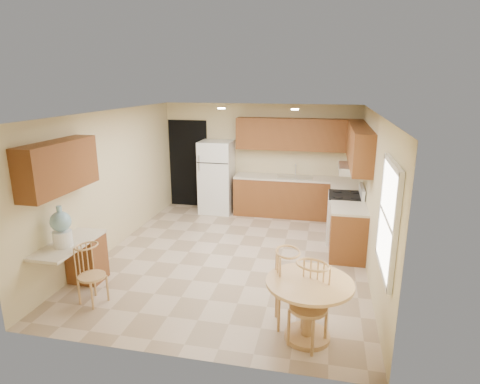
% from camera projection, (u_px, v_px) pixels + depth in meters
% --- Properties ---
extents(floor, '(5.50, 5.50, 0.00)m').
position_uv_depth(floor, '(233.00, 256.00, 7.08)').
color(floor, tan).
rests_on(floor, ground).
extents(ceiling, '(4.50, 5.50, 0.02)m').
position_uv_depth(ceiling, '(233.00, 112.00, 6.41)').
color(ceiling, white).
rests_on(ceiling, wall_back).
extents(wall_back, '(4.50, 0.02, 2.50)m').
position_uv_depth(wall_back, '(260.00, 158.00, 9.34)').
color(wall_back, beige).
rests_on(wall_back, floor).
extents(wall_front, '(4.50, 0.02, 2.50)m').
position_uv_depth(wall_front, '(173.00, 254.00, 4.16)').
color(wall_front, beige).
rests_on(wall_front, floor).
extents(wall_left, '(0.02, 5.50, 2.50)m').
position_uv_depth(wall_left, '(111.00, 181.00, 7.21)').
color(wall_left, beige).
rests_on(wall_left, floor).
extents(wall_right, '(0.02, 5.50, 2.50)m').
position_uv_depth(wall_right, '(372.00, 196.00, 6.29)').
color(wall_right, beige).
rests_on(wall_right, floor).
extents(doorway, '(0.90, 0.02, 2.10)m').
position_uv_depth(doorway, '(188.00, 164.00, 9.73)').
color(doorway, black).
rests_on(doorway, floor).
extents(base_cab_back, '(2.75, 0.60, 0.87)m').
position_uv_depth(base_cab_back, '(295.00, 198.00, 9.10)').
color(base_cab_back, brown).
rests_on(base_cab_back, floor).
extents(counter_back, '(2.75, 0.63, 0.04)m').
position_uv_depth(counter_back, '(296.00, 178.00, 8.97)').
color(counter_back, beige).
rests_on(counter_back, base_cab_back).
extents(base_cab_right_a, '(0.60, 0.59, 0.87)m').
position_uv_depth(base_cab_right_a, '(345.00, 208.00, 8.32)').
color(base_cab_right_a, brown).
rests_on(base_cab_right_a, floor).
extents(counter_right_a, '(0.63, 0.59, 0.04)m').
position_uv_depth(counter_right_a, '(346.00, 187.00, 8.20)').
color(counter_right_a, beige).
rests_on(counter_right_a, base_cab_right_a).
extents(base_cab_right_b, '(0.60, 0.80, 0.87)m').
position_uv_depth(base_cab_right_b, '(348.00, 234.00, 6.95)').
color(base_cab_right_b, brown).
rests_on(base_cab_right_b, floor).
extents(counter_right_b, '(0.63, 0.80, 0.04)m').
position_uv_depth(counter_right_b, '(350.00, 209.00, 6.82)').
color(counter_right_b, beige).
rests_on(counter_right_b, base_cab_right_b).
extents(upper_cab_back, '(2.75, 0.33, 0.70)m').
position_uv_depth(upper_cab_back, '(298.00, 134.00, 8.85)').
color(upper_cab_back, brown).
rests_on(upper_cab_back, wall_back).
extents(upper_cab_right, '(0.33, 2.42, 0.70)m').
position_uv_depth(upper_cab_right, '(359.00, 146.00, 7.30)').
color(upper_cab_right, brown).
rests_on(upper_cab_right, wall_right).
extents(upper_cab_left, '(0.33, 1.40, 0.70)m').
position_uv_depth(upper_cab_left, '(59.00, 167.00, 5.50)').
color(upper_cab_left, brown).
rests_on(upper_cab_left, wall_left).
extents(sink, '(0.78, 0.44, 0.01)m').
position_uv_depth(sink, '(295.00, 177.00, 8.97)').
color(sink, silver).
rests_on(sink, counter_back).
extents(range_hood, '(0.50, 0.76, 0.14)m').
position_uv_depth(range_hood, '(353.00, 169.00, 7.41)').
color(range_hood, silver).
rests_on(range_hood, upper_cab_right).
extents(desk_pedestal, '(0.48, 0.42, 0.72)m').
position_uv_depth(desk_pedestal, '(87.00, 258.00, 6.15)').
color(desk_pedestal, brown).
rests_on(desk_pedestal, floor).
extents(desk_top, '(0.50, 1.20, 0.04)m').
position_uv_depth(desk_top, '(69.00, 244.00, 5.69)').
color(desk_top, beige).
rests_on(desk_top, desk_pedestal).
extents(window, '(0.06, 1.12, 1.30)m').
position_uv_depth(window, '(389.00, 218.00, 4.49)').
color(window, white).
rests_on(window, wall_right).
extents(can_light_a, '(0.14, 0.14, 0.02)m').
position_uv_depth(can_light_a, '(221.00, 108.00, 7.65)').
color(can_light_a, white).
rests_on(can_light_a, ceiling).
extents(can_light_b, '(0.14, 0.14, 0.02)m').
position_uv_depth(can_light_b, '(295.00, 109.00, 7.37)').
color(can_light_b, white).
rests_on(can_light_b, ceiling).
extents(refrigerator, '(0.74, 0.72, 1.67)m').
position_uv_depth(refrigerator, '(217.00, 177.00, 9.31)').
color(refrigerator, white).
rests_on(refrigerator, floor).
extents(stove, '(0.65, 0.76, 1.09)m').
position_uv_depth(stove, '(345.00, 217.00, 7.68)').
color(stove, white).
rests_on(stove, floor).
extents(dining_table, '(1.02, 1.02, 0.75)m').
position_uv_depth(dining_table, '(309.00, 301.00, 4.69)').
color(dining_table, tan).
rests_on(dining_table, floor).
extents(chair_table_a, '(0.44, 0.57, 0.99)m').
position_uv_depth(chair_table_a, '(290.00, 284.00, 4.85)').
color(chair_table_a, tan).
rests_on(chair_table_a, floor).
extents(chair_table_b, '(0.44, 0.50, 0.99)m').
position_uv_depth(chair_table_b, '(308.00, 302.00, 4.47)').
color(chair_table_b, tan).
rests_on(chair_table_b, floor).
extents(chair_desk, '(0.37, 0.48, 0.84)m').
position_uv_depth(chair_desk, '(88.00, 271.00, 5.39)').
color(chair_desk, tan).
rests_on(chair_desk, floor).
extents(water_crock, '(0.28, 0.28, 0.58)m').
position_uv_depth(water_crock, '(61.00, 228.00, 5.50)').
color(water_crock, white).
rests_on(water_crock, desk_top).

